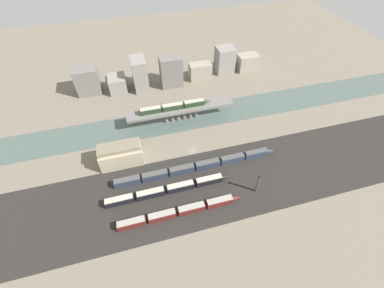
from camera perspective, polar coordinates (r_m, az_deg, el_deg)
ground_plane at (r=139.44m, az=0.15°, el=-1.37°), size 400.00×400.00×0.00m
railbed_yard at (r=125.30m, az=3.11°, el=-9.26°), size 280.00×42.00×0.01m
river_water at (r=158.00m, az=-2.44°, el=5.59°), size 320.00×22.21×0.01m
bridge at (r=153.68m, az=-2.52°, el=7.47°), size 63.64×8.27×8.70m
train_on_bridge at (r=150.90m, az=-3.74°, el=8.35°), size 42.32×2.98×3.48m
train_yard_near at (r=116.10m, az=-2.60°, el=-14.70°), size 55.84×3.09×3.71m
train_yard_mid at (r=122.22m, az=-5.12°, el=-10.02°), size 60.07×3.02×3.82m
train_yard_far at (r=129.76m, az=1.26°, el=-4.98°), size 84.46×3.13×3.95m
warehouse_building at (r=134.90m, az=-15.56°, el=-2.21°), size 21.26×10.91×11.90m
signal_tower at (r=122.61m, az=14.40°, el=-8.58°), size 1.03×1.03×11.76m
city_block_far_left at (r=188.74m, az=-22.24°, el=12.94°), size 15.20×12.32×17.84m
city_block_left at (r=185.73m, az=-16.21°, el=12.72°), size 11.30×13.24×10.58m
city_block_center at (r=181.70m, az=-11.53°, el=14.98°), size 9.45×14.93×21.80m
city_block_right at (r=182.56m, az=-4.67°, el=15.78°), size 14.80×10.34×20.96m
city_block_far_right at (r=191.78m, az=1.81°, el=15.88°), size 15.60×8.33×11.37m
city_block_tall at (r=199.85m, az=7.28°, el=18.06°), size 12.85×11.67×18.46m
city_block_low at (r=206.64m, az=12.22°, el=17.33°), size 15.19×9.96×11.66m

